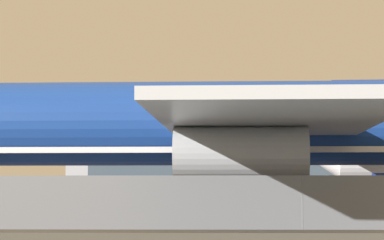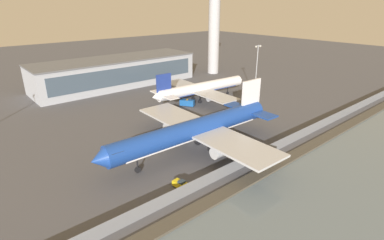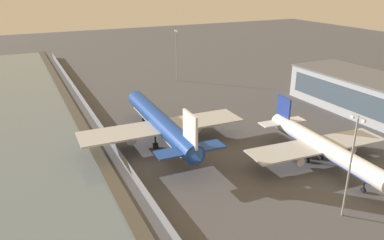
{
  "view_description": "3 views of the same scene",
  "coord_description": "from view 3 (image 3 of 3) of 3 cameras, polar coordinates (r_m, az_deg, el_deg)",
  "views": [
    {
      "loc": [
        -3.72,
        -56.24,
        2.01
      ],
      "look_at": [
        -5.33,
        0.24,
        6.53
      ],
      "focal_mm": 85.0,
      "sensor_mm": 36.0,
      "label": 1
    },
    {
      "loc": [
        -47.51,
        -53.84,
        34.95
      ],
      "look_at": [
        0.34,
        2.52,
        5.98
      ],
      "focal_mm": 28.0,
      "sensor_mm": 36.0,
      "label": 2
    },
    {
      "loc": [
        86.66,
        -36.27,
        43.11
      ],
      "look_at": [
        -4.62,
        7.61,
        4.36
      ],
      "focal_mm": 35.0,
      "sensor_mm": 36.0,
      "label": 3
    }
  ],
  "objects": [
    {
      "name": "shoreline_seawall",
      "position": [
        97.96,
        -13.85,
        -5.67
      ],
      "size": [
        320.0,
        3.0,
        0.5
      ],
      "color": "#474238",
      "rests_on": "ground"
    },
    {
      "name": "apron_light_mast_apron_east",
      "position": [
        74.57,
        23.04,
        -5.92
      ],
      "size": [
        3.2,
        0.4,
        20.53
      ],
      "color": "#93969B",
      "rests_on": "ground"
    },
    {
      "name": "perimeter_fence",
      "position": [
        98.29,
        -11.35,
        -4.63
      ],
      "size": [
        280.0,
        0.1,
        2.76
      ],
      "color": "slate",
      "rests_on": "ground"
    },
    {
      "name": "apron_light_mast_apron_west",
      "position": [
        164.64,
        -2.38,
        10.16
      ],
      "size": [
        3.2,
        0.4,
        22.19
      ],
      "color": "#93969B",
      "rests_on": "ground"
    },
    {
      "name": "passenger_jet_white",
      "position": [
        96.07,
        19.11,
        -3.79
      ],
      "size": [
        43.36,
        37.24,
        12.62
      ],
      "color": "white",
      "rests_on": "ground"
    },
    {
      "name": "ops_van",
      "position": [
        101.8,
        15.1,
        -4.1
      ],
      "size": [
        4.49,
        5.53,
        2.48
      ],
      "color": "#19519E",
      "rests_on": "ground"
    },
    {
      "name": "cargo_jet_blue",
      "position": [
        102.3,
        -4.76,
        -0.49
      ],
      "size": [
        52.4,
        44.71,
        15.39
      ],
      "color": "#193D93",
      "rests_on": "ground"
    },
    {
      "name": "ground_plane",
      "position": [
        103.36,
        -2.7,
        -3.74
      ],
      "size": [
        500.0,
        500.0,
        0.0
      ],
      "primitive_type": "plane",
      "color": "#4C4C51"
    },
    {
      "name": "baggage_tug",
      "position": [
        113.39,
        -11.98,
        -1.45
      ],
      "size": [
        2.04,
        3.4,
        1.8
      ],
      "color": "yellow",
      "rests_on": "ground"
    }
  ]
}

